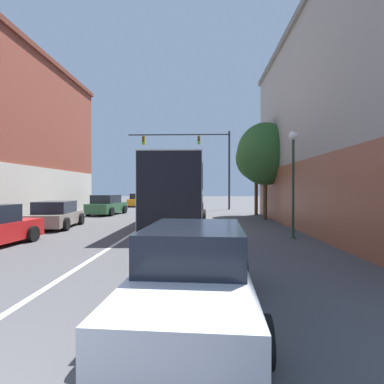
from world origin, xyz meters
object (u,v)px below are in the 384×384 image
object	(u,v)px
bus	(180,189)
hatchback_foreground	(194,271)
street_tree_near	(265,154)
street_tree_far	(256,158)
street_lamp	(293,171)
parked_car_left_far	(140,200)
parked_car_left_distant	(107,205)
traffic_signal_gantry	(200,153)
parked_car_left_mid	(56,215)

from	to	relation	value
bus	hatchback_foreground	distance (m)	12.92
street_tree_near	street_tree_far	bearing A→B (deg)	89.92
street_lamp	street_tree_near	size ratio (longest dim) A/B	0.69
parked_car_left_far	hatchback_foreground	bearing A→B (deg)	-164.05
bus	parked_car_left_distant	bearing A→B (deg)	50.21
hatchback_foreground	street_lamp	xyz separation A→B (m)	(3.66, 7.04, 2.00)
hatchback_foreground	traffic_signal_gantry	xyz separation A→B (m)	(-0.12, 23.54, 4.75)
street_tree_near	street_tree_far	xyz separation A→B (m)	(0.00, 3.18, 0.08)
street_tree_far	street_lamp	bearing A→B (deg)	-92.34
parked_car_left_mid	street_tree_far	xyz separation A→B (m)	(11.24, 7.50, 3.58)
parked_car_left_far	street_tree_near	bearing A→B (deg)	-139.99
parked_car_left_distant	traffic_signal_gantry	world-z (taller)	traffic_signal_gantry
parked_car_left_distant	street_lamp	size ratio (longest dim) A/B	0.99
hatchback_foreground	street_tree_near	distance (m)	15.22
street_tree_far	bus	bearing A→B (deg)	-138.83
bus	street_lamp	size ratio (longest dim) A/B	3.02
parked_car_left_mid	parked_car_left_far	bearing A→B (deg)	-7.66
hatchback_foreground	parked_car_left_distant	bearing A→B (deg)	24.99
parked_car_left_mid	street_tree_far	size ratio (longest dim) A/B	0.69
parked_car_left_distant	traffic_signal_gantry	size ratio (longest dim) A/B	0.43
hatchback_foreground	street_tree_far	world-z (taller)	street_tree_far
traffic_signal_gantry	street_tree_near	xyz separation A→B (m)	(4.21, -9.30, -1.24)
bus	street_tree_far	size ratio (longest dim) A/B	2.15
bus	street_lamp	distance (m)	7.57
street_lamp	street_tree_far	bearing A→B (deg)	87.66
parked_car_left_mid	hatchback_foreground	bearing A→B (deg)	-151.04
parked_car_left_mid	parked_car_left_distant	distance (m)	7.64
parked_car_left_distant	traffic_signal_gantry	bearing A→B (deg)	-42.53
street_lamp	parked_car_left_far	bearing A→B (deg)	116.24
parked_car_left_mid	traffic_signal_gantry	world-z (taller)	traffic_signal_gantry
parked_car_left_distant	hatchback_foreground	bearing A→B (deg)	-151.34
traffic_signal_gantry	street_tree_far	world-z (taller)	traffic_signal_gantry
parked_car_left_mid	street_tree_near	world-z (taller)	street_tree_near
bus	traffic_signal_gantry	bearing A→B (deg)	-6.39
hatchback_foreground	parked_car_left_far	distance (m)	29.27
parked_car_left_far	street_lamp	size ratio (longest dim) A/B	1.08
parked_car_left_mid	street_tree_far	distance (m)	13.98
parked_car_left_distant	traffic_signal_gantry	xyz separation A→B (m)	(6.94, 5.97, 4.68)
parked_car_left_distant	street_tree_near	size ratio (longest dim) A/B	0.68
hatchback_foreground	parked_car_left_mid	xyz separation A→B (m)	(-7.15, 9.92, 0.00)
parked_car_left_far	parked_car_left_distant	bearing A→B (deg)	-178.59
parked_car_left_mid	bus	bearing A→B (deg)	-71.06
parked_car_left_far	traffic_signal_gantry	size ratio (longest dim) A/B	0.47
traffic_signal_gantry	street_tree_far	distance (m)	7.52
parked_car_left_mid	parked_car_left_distant	world-z (taller)	parked_car_left_distant
parked_car_left_distant	street_tree_far	xyz separation A→B (m)	(11.15, -0.14, 3.51)
parked_car_left_far	street_tree_far	size ratio (longest dim) A/B	0.77
bus	street_tree_near	bearing A→B (deg)	-75.36
parked_car_left_far	street_lamp	bearing A→B (deg)	-151.43
street_lamp	traffic_signal_gantry	bearing A→B (deg)	102.93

